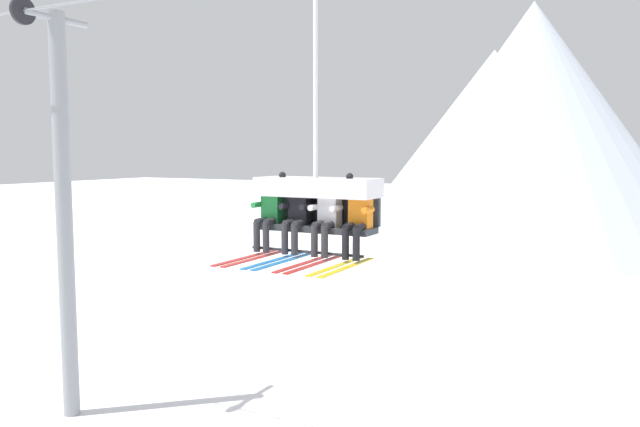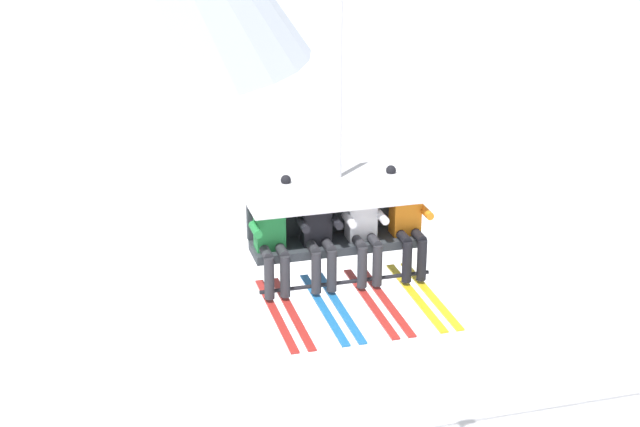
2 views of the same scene
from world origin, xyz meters
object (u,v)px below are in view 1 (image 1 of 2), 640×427
Objects in this scene: lift_tower_near at (63,209)px; chairlift_chair at (318,192)px; skier_white at (326,216)px; skier_green at (269,212)px; skier_orange at (357,217)px; skier_black at (296,215)px.

chairlift_chair is (6.78, -0.71, 0.61)m from lift_tower_near.
chairlift_chair is 0.49m from skier_white.
skier_green is at bearing -8.77° from lift_tower_near.
skier_white is at bearing -7.53° from lift_tower_near.
chairlift_chair is at bearing 15.15° from skier_green.
skier_green is 1.00× the size of skier_orange.
skier_orange reaches higher than skier_white.
chairlift_chair is at bearing -5.99° from lift_tower_near.
skier_green and skier_orange have the same top height.
lift_tower_near is 6.07m from skier_green.
lift_tower_near reaches higher than skier_orange.
lift_tower_near is 6.59m from skier_black.
lift_tower_near reaches higher than skier_black.
skier_orange reaches higher than skier_black.
skier_orange is at bearing -15.15° from chairlift_chair.
skier_green is (5.99, -0.92, 0.28)m from lift_tower_near.
skier_green is 0.52m from skier_black.
skier_orange is (0.52, 0.01, 0.02)m from skier_white.
skier_black is (6.52, -0.93, 0.26)m from lift_tower_near.
lift_tower_near is at bearing 171.87° from skier_black.
skier_orange is at bearing 0.75° from skier_white.
chairlift_chair is 2.63× the size of skier_white.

